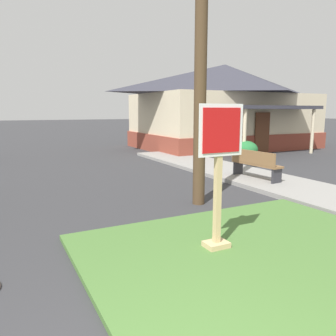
{
  "coord_description": "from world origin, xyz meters",
  "views": [
    {
      "loc": [
        -0.96,
        -1.37,
        2.14
      ],
      "look_at": [
        2.09,
        4.6,
        0.99
      ],
      "focal_mm": 35.92,
      "sensor_mm": 36.0,
      "label": 1
    }
  ],
  "objects": [
    {
      "name": "shrub_near_porch",
      "position": [
        8.96,
        10.34,
        0.4
      ],
      "size": [
        1.03,
        1.03,
        0.8
      ],
      "primitive_type": "ellipsoid",
      "color": "#267036",
      "rests_on": "ground"
    },
    {
      "name": "stop_sign",
      "position": [
        1.9,
        2.6,
        1.14
      ],
      "size": [
        0.75,
        0.28,
        2.15
      ],
      "color": "tan",
      "rests_on": "grass_corner_patch"
    },
    {
      "name": "grass_corner_patch",
      "position": [
        2.4,
        1.57,
        0.04
      ],
      "size": [
        5.09,
        5.3,
        0.08
      ],
      "primitive_type": "cube",
      "color": "#477033",
      "rests_on": "ground"
    },
    {
      "name": "street_bench",
      "position": [
        5.85,
        6.25,
        0.59
      ],
      "size": [
        0.51,
        1.76,
        0.85
      ],
      "color": "brown",
      "rests_on": "sidewalk_strip"
    },
    {
      "name": "corner_house",
      "position": [
        11.01,
        14.84,
        2.43
      ],
      "size": [
        10.1,
        8.05,
        4.73
      ],
      "color": "brown",
      "rests_on": "ground"
    },
    {
      "name": "sidewalk_strip",
      "position": [
        6.15,
        5.6,
        0.06
      ],
      "size": [
        2.2,
        16.13,
        0.12
      ],
      "primitive_type": "cube",
      "color": "gray",
      "rests_on": "ground"
    }
  ]
}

